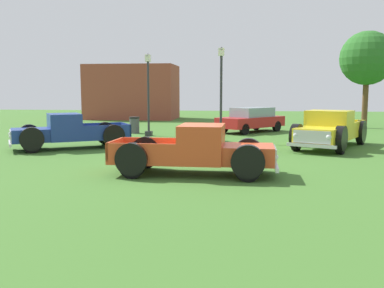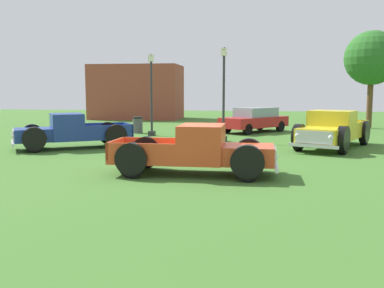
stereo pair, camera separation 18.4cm
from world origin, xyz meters
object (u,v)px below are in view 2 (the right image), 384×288
Objects in this scene: pickup_truck_foreground at (204,151)px; trash_can at (138,125)px; pickup_truck_behind_right at (66,132)px; lamp_post_near at (151,93)px; sedan_distant_a at (255,119)px; lamp_post_far at (224,92)px; oak_tree_east at (372,58)px; pickup_truck_behind_left at (331,131)px.

pickup_truck_foreground is 12.94m from trash_can.
pickup_truck_behind_right is 6.37m from lamp_post_near.
pickup_truck_foreground is 1.08× the size of sedan_distant_a.
pickup_truck_foreground reaches higher than trash_can.
oak_tree_east is at bearing 43.87° from lamp_post_far.
pickup_truck_foreground is at bearing -37.42° from pickup_truck_behind_right.
pickup_truck_behind_right is at bearing -100.27° from trash_can.
oak_tree_east reaches higher than pickup_truck_behind_left.
oak_tree_east is (8.95, 17.14, 3.81)m from pickup_truck_foreground.
pickup_truck_foreground is at bearing -117.56° from oak_tree_east.
oak_tree_east is at bearing 26.95° from sedan_distant_a.
pickup_truck_behind_left is at bearing -28.98° from trash_can.
pickup_truck_behind_left reaches higher than sedan_distant_a.
lamp_post_near is 0.98× the size of lamp_post_far.
sedan_distant_a is 6.41m from lamp_post_near.
pickup_truck_foreground is 19.71m from oak_tree_east.
trash_can is (-5.17, 3.31, -1.89)m from lamp_post_far.
trash_can is at bearing -167.26° from sedan_distant_a.
pickup_truck_behind_left reaches higher than trash_can.
lamp_post_far is 4.75× the size of trash_can.
lamp_post_near is at bearing 154.33° from pickup_truck_behind_left.
pickup_truck_behind_right is (-6.42, 4.91, 0.01)m from pickup_truck_foreground.
pickup_truck_behind_left is 11.26m from trash_can.
oak_tree_east reaches higher than lamp_post_near.
lamp_post_near is (-5.57, -2.78, 1.55)m from sedan_distant_a.
lamp_post_near is 2.50m from trash_can.
lamp_post_far is at bearing -107.54° from sedan_distant_a.
sedan_distant_a is at bearing 12.74° from trash_can.
lamp_post_far is 6.42m from trash_can.
lamp_post_near is (-4.04, 10.59, 1.62)m from pickup_truck_foreground.
trash_can is (-1.13, 1.26, -1.84)m from lamp_post_near.
lamp_post_near reaches higher than pickup_truck_behind_right.
trash_can is (-5.17, 11.86, -0.22)m from pickup_truck_foreground.
lamp_post_near is (2.39, 5.68, 1.61)m from pickup_truck_behind_right.
pickup_truck_behind_left is 5.83× the size of trash_can.
pickup_truck_foreground is 0.87× the size of pickup_truck_behind_left.
oak_tree_east is at bearing 38.50° from pickup_truck_behind_right.
lamp_post_far is (4.04, -2.05, 0.05)m from lamp_post_near.
lamp_post_far reaches higher than pickup_truck_behind_right.
pickup_truck_behind_right is at bearing -172.36° from pickup_truck_behind_left.
oak_tree_east is (8.94, 8.60, 2.14)m from lamp_post_far.
pickup_truck_behind_left is 5.38m from lamp_post_far.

